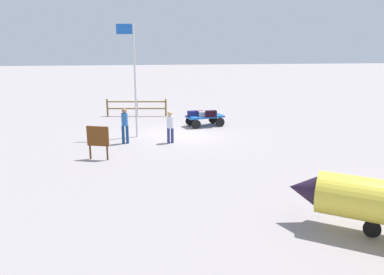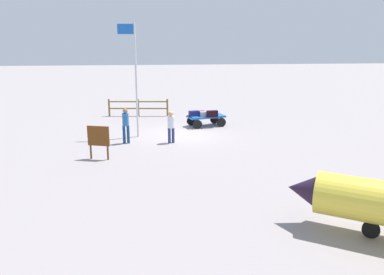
{
  "view_description": "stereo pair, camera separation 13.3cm",
  "coord_description": "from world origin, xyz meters",
  "px_view_note": "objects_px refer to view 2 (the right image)",
  "views": [
    {
      "loc": [
        1.79,
        19.94,
        4.93
      ],
      "look_at": [
        0.12,
        6.0,
        1.36
      ],
      "focal_mm": 35.88,
      "sensor_mm": 36.0,
      "label": 1
    },
    {
      "loc": [
        1.66,
        19.95,
        4.93
      ],
      "look_at": [
        0.12,
        6.0,
        1.36
      ],
      "focal_mm": 35.88,
      "sensor_mm": 36.0,
      "label": 2
    }
  ],
  "objects_px": {
    "worker_lead": "(171,124)",
    "suitcase_olive": "(194,113)",
    "suitcase_navy": "(204,114)",
    "worker_trailing": "(126,123)",
    "signboard": "(98,138)",
    "suitcase_maroon": "(212,114)",
    "suitcase_grey": "(200,113)",
    "luggage_cart": "(206,119)",
    "flagpole": "(134,73)"
  },
  "relations": [
    {
      "from": "suitcase_grey",
      "to": "worker_trailing",
      "type": "relative_size",
      "value": 0.37
    },
    {
      "from": "flagpole",
      "to": "suitcase_grey",
      "type": "bearing_deg",
      "value": -146.97
    },
    {
      "from": "luggage_cart",
      "to": "signboard",
      "type": "bearing_deg",
      "value": 47.4
    },
    {
      "from": "suitcase_navy",
      "to": "flagpole",
      "type": "bearing_deg",
      "value": 26.77
    },
    {
      "from": "worker_trailing",
      "to": "flagpole",
      "type": "height_order",
      "value": "flagpole"
    },
    {
      "from": "luggage_cart",
      "to": "suitcase_grey",
      "type": "relative_size",
      "value": 3.6
    },
    {
      "from": "suitcase_navy",
      "to": "flagpole",
      "type": "relative_size",
      "value": 0.09
    },
    {
      "from": "luggage_cart",
      "to": "suitcase_maroon",
      "type": "height_order",
      "value": "suitcase_maroon"
    },
    {
      "from": "suitcase_navy",
      "to": "flagpole",
      "type": "height_order",
      "value": "flagpole"
    },
    {
      "from": "suitcase_olive",
      "to": "flagpole",
      "type": "distance_m",
      "value": 4.64
    },
    {
      "from": "worker_trailing",
      "to": "suitcase_maroon",
      "type": "bearing_deg",
      "value": -147.6
    },
    {
      "from": "worker_lead",
      "to": "suitcase_olive",
      "type": "bearing_deg",
      "value": -113.28
    },
    {
      "from": "suitcase_maroon",
      "to": "suitcase_navy",
      "type": "bearing_deg",
      "value": -28.4
    },
    {
      "from": "suitcase_navy",
      "to": "luggage_cart",
      "type": "bearing_deg",
      "value": -125.22
    },
    {
      "from": "suitcase_maroon",
      "to": "flagpole",
      "type": "distance_m",
      "value": 5.26
    },
    {
      "from": "suitcase_olive",
      "to": "worker_lead",
      "type": "bearing_deg",
      "value": 66.72
    },
    {
      "from": "suitcase_maroon",
      "to": "signboard",
      "type": "xyz_separation_m",
      "value": [
        5.75,
        5.51,
        0.11
      ]
    },
    {
      "from": "suitcase_maroon",
      "to": "signboard",
      "type": "bearing_deg",
      "value": 43.82
    },
    {
      "from": "suitcase_maroon",
      "to": "suitcase_olive",
      "type": "xyz_separation_m",
      "value": [
        1.02,
        -0.38,
        -0.03
      ]
    },
    {
      "from": "suitcase_grey",
      "to": "flagpole",
      "type": "bearing_deg",
      "value": 33.03
    },
    {
      "from": "suitcase_maroon",
      "to": "suitcase_grey",
      "type": "bearing_deg",
      "value": -45.07
    },
    {
      "from": "luggage_cart",
      "to": "suitcase_navy",
      "type": "height_order",
      "value": "suitcase_navy"
    },
    {
      "from": "signboard",
      "to": "worker_lead",
      "type": "bearing_deg",
      "value": -144.01
    },
    {
      "from": "luggage_cart",
      "to": "suitcase_grey",
      "type": "height_order",
      "value": "suitcase_grey"
    },
    {
      "from": "worker_lead",
      "to": "signboard",
      "type": "height_order",
      "value": "worker_lead"
    },
    {
      "from": "flagpole",
      "to": "luggage_cart",
      "type": "bearing_deg",
      "value": -152.01
    },
    {
      "from": "suitcase_maroon",
      "to": "worker_lead",
      "type": "xyz_separation_m",
      "value": [
        2.55,
        3.19,
        0.13
      ]
    },
    {
      "from": "suitcase_maroon",
      "to": "suitcase_navy",
      "type": "height_order",
      "value": "suitcase_maroon"
    },
    {
      "from": "suitcase_grey",
      "to": "worker_trailing",
      "type": "bearing_deg",
      "value": 41.77
    },
    {
      "from": "suitcase_navy",
      "to": "worker_lead",
      "type": "height_order",
      "value": "worker_lead"
    },
    {
      "from": "suitcase_maroon",
      "to": "flagpole",
      "type": "relative_size",
      "value": 0.11
    },
    {
      "from": "suitcase_grey",
      "to": "signboard",
      "type": "relative_size",
      "value": 0.45
    },
    {
      "from": "suitcase_navy",
      "to": "worker_trailing",
      "type": "relative_size",
      "value": 0.3
    },
    {
      "from": "suitcase_maroon",
      "to": "suitcase_grey",
      "type": "xyz_separation_m",
      "value": [
        0.65,
        -0.65,
        -0.06
      ]
    },
    {
      "from": "worker_lead",
      "to": "worker_trailing",
      "type": "height_order",
      "value": "worker_trailing"
    },
    {
      "from": "suitcase_navy",
      "to": "suitcase_grey",
      "type": "xyz_separation_m",
      "value": [
        0.22,
        -0.42,
        -0.02
      ]
    },
    {
      "from": "suitcase_navy",
      "to": "worker_lead",
      "type": "bearing_deg",
      "value": 58.16
    },
    {
      "from": "worker_lead",
      "to": "signboard",
      "type": "bearing_deg",
      "value": 35.99
    },
    {
      "from": "suitcase_maroon",
      "to": "suitcase_navy",
      "type": "distance_m",
      "value": 0.49
    },
    {
      "from": "worker_lead",
      "to": "signboard",
      "type": "xyz_separation_m",
      "value": [
        3.19,
        2.32,
        -0.02
      ]
    },
    {
      "from": "luggage_cart",
      "to": "signboard",
      "type": "distance_m",
      "value": 8.04
    },
    {
      "from": "suitcase_navy",
      "to": "worker_lead",
      "type": "distance_m",
      "value": 4.04
    },
    {
      "from": "suitcase_maroon",
      "to": "signboard",
      "type": "height_order",
      "value": "signboard"
    },
    {
      "from": "suitcase_navy",
      "to": "suitcase_olive",
      "type": "height_order",
      "value": "suitcase_olive"
    },
    {
      "from": "suitcase_navy",
      "to": "signboard",
      "type": "bearing_deg",
      "value": 47.2
    },
    {
      "from": "luggage_cart",
      "to": "suitcase_olive",
      "type": "xyz_separation_m",
      "value": [
        0.71,
        0.02,
        0.32
      ]
    },
    {
      "from": "suitcase_navy",
      "to": "worker_trailing",
      "type": "height_order",
      "value": "worker_trailing"
    },
    {
      "from": "suitcase_maroon",
      "to": "suitcase_olive",
      "type": "relative_size",
      "value": 1.06
    },
    {
      "from": "suitcase_maroon",
      "to": "worker_trailing",
      "type": "relative_size",
      "value": 0.38
    },
    {
      "from": "worker_lead",
      "to": "suitcase_navy",
      "type": "bearing_deg",
      "value": -121.84
    }
  ]
}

